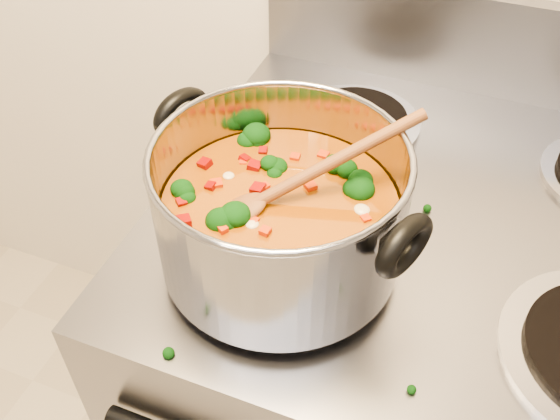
# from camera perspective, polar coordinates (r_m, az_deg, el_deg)

# --- Properties ---
(electric_range) EXTENTS (0.78, 0.71, 1.08)m
(electric_range) POSITION_cam_1_polar(r_m,az_deg,el_deg) (1.20, 11.79, -16.32)
(electric_range) COLOR gray
(electric_range) RESTS_ON ground
(stockpot) EXTENTS (0.34, 0.28, 0.17)m
(stockpot) POSITION_cam_1_polar(r_m,az_deg,el_deg) (0.70, 0.02, -0.20)
(stockpot) COLOR #929299
(stockpot) RESTS_ON electric_range
(wooden_spoon) EXTENTS (0.21, 0.18, 0.11)m
(wooden_spoon) POSITION_cam_1_polar(r_m,az_deg,el_deg) (0.68, 0.71, 2.21)
(wooden_spoon) COLOR brown
(wooden_spoon) RESTS_ON stockpot
(cooktop_crumbs) EXTENTS (0.24, 0.37, 0.01)m
(cooktop_crumbs) POSITION_cam_1_polar(r_m,az_deg,el_deg) (0.73, 2.97, -6.92)
(cooktop_crumbs) COLOR black
(cooktop_crumbs) RESTS_ON electric_range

